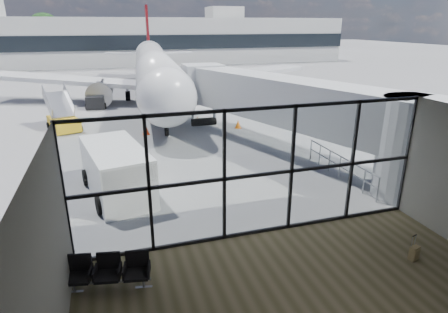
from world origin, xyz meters
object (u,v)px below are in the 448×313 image
mobile_stairs (63,122)px  seating_row (108,270)px  service_van (117,171)px  suitcase (414,253)px  airliner (154,69)px  belt_loader (97,99)px

mobile_stairs → seating_row: bearing=-99.7°
service_van → mobile_stairs: 12.37m
suitcase → airliner: size_ratio=0.02×
seating_row → service_van: service_van is taller
mobile_stairs → airliner: bearing=34.7°
airliner → mobile_stairs: airliner is taller
seating_row → mobile_stairs: bearing=109.7°
service_van → mobile_stairs: mobile_stairs is taller
airliner → suitcase: bearing=-77.6°
seating_row → mobile_stairs: mobile_stairs is taller
airliner → mobile_stairs: (-7.67, -10.16, -2.25)m
service_van → suitcase: bearing=-52.9°
suitcase → belt_loader: bearing=93.7°
airliner → mobile_stairs: 12.93m
suitcase → service_van: size_ratio=0.16×
service_van → seating_row: bearing=-105.7°
airliner → service_van: bearing=-96.8°
belt_loader → mobile_stairs: (-2.11, -7.43, -0.08)m
airliner → mobile_stairs: size_ratio=9.75×
belt_loader → mobile_stairs: bearing=-101.3°
seating_row → suitcase: (9.01, -1.49, -0.31)m
seating_row → suitcase: bearing=1.9°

